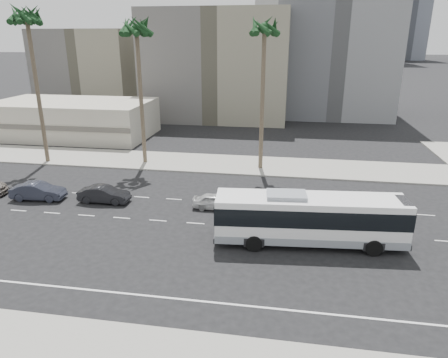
% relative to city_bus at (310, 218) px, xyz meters
% --- Properties ---
extents(ground, '(700.00, 700.00, 0.00)m').
position_rel_city_bus_xyz_m(ground, '(-2.45, 1.81, -1.94)').
color(ground, black).
rests_on(ground, ground).
extents(sidewalk_north, '(120.00, 7.00, 0.15)m').
position_rel_city_bus_xyz_m(sidewalk_north, '(-2.45, 17.31, -1.86)').
color(sidewalk_north, gray).
rests_on(sidewalk_north, ground).
extents(commercial_low, '(22.00, 12.16, 5.00)m').
position_rel_city_bus_xyz_m(commercial_low, '(-32.45, 27.80, 0.56)').
color(commercial_low, '#B5AE9C').
rests_on(commercial_low, ground).
extents(midrise_beige_west, '(24.00, 18.00, 18.00)m').
position_rel_city_bus_xyz_m(midrise_beige_west, '(-14.45, 46.81, 7.06)').
color(midrise_beige_west, slate).
rests_on(midrise_beige_west, ground).
extents(midrise_gray_center, '(20.00, 20.00, 26.00)m').
position_rel_city_bus_xyz_m(midrise_gray_center, '(5.55, 53.81, 11.06)').
color(midrise_gray_center, slate).
rests_on(midrise_gray_center, ground).
extents(midrise_beige_far, '(18.00, 16.00, 15.00)m').
position_rel_city_bus_xyz_m(midrise_beige_far, '(-40.45, 51.81, 5.56)').
color(midrise_beige_far, slate).
rests_on(midrise_beige_far, ground).
extents(highrise_far, '(22.00, 22.00, 60.00)m').
position_rel_city_bus_xyz_m(highrise_far, '(67.55, 261.81, 28.06)').
color(highrise_far, '#555A68').
rests_on(highrise_far, ground).
extents(city_bus, '(13.02, 3.94, 3.69)m').
position_rel_city_bus_xyz_m(city_bus, '(0.00, 0.00, 0.00)').
color(city_bus, white).
rests_on(city_bus, ground).
extents(car_a, '(1.53, 3.77, 1.28)m').
position_rel_city_bus_xyz_m(car_a, '(-7.46, 4.89, -1.29)').
color(car_a, silver).
rests_on(car_a, ground).
extents(car_b, '(1.58, 4.43, 1.46)m').
position_rel_city_bus_xyz_m(car_b, '(-17.20, 4.72, -1.21)').
color(car_b, black).
rests_on(car_b, ground).
extents(car_c, '(2.00, 4.76, 1.53)m').
position_rel_city_bus_xyz_m(car_c, '(-23.22, 4.40, -1.17)').
color(car_c, '#282A37').
rests_on(car_c, ground).
extents(palm_near, '(4.61, 4.61, 15.54)m').
position_rel_city_bus_xyz_m(palm_near, '(-4.60, 16.36, 12.14)').
color(palm_near, brown).
rests_on(palm_near, ground).
extents(palm_mid, '(5.05, 5.05, 15.61)m').
position_rel_city_bus_xyz_m(palm_mid, '(-17.72, 16.42, 12.11)').
color(palm_mid, brown).
rests_on(palm_mid, ground).
extents(palm_far, '(4.86, 4.86, 16.72)m').
position_rel_city_bus_xyz_m(palm_far, '(-28.88, 14.94, 13.25)').
color(palm_far, brown).
rests_on(palm_far, ground).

